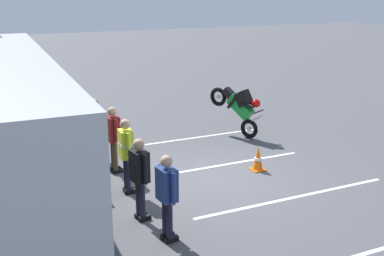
{
  "coord_description": "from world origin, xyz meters",
  "views": [
    {
      "loc": [
        -9.73,
        4.84,
        4.51
      ],
      "look_at": [
        0.79,
        0.14,
        1.1
      ],
      "focal_mm": 44.87,
      "sensor_mm": 36.0,
      "label": 1
    }
  ],
  "objects_px": {
    "spectator_left": "(140,173)",
    "spectator_far_right": "(96,124)",
    "stunt_motorcycle": "(239,106)",
    "spectator_centre": "(126,149)",
    "spectator_right": "(113,134)",
    "parked_motorcycle_silver": "(86,168)",
    "traffic_cone": "(258,159)",
    "spectator_far_left": "(167,191)"
  },
  "relations": [
    {
      "from": "spectator_centre",
      "to": "spectator_far_right",
      "type": "distance_m",
      "value": 2.47
    },
    {
      "from": "stunt_motorcycle",
      "to": "traffic_cone",
      "type": "relative_size",
      "value": 2.99
    },
    {
      "from": "spectator_centre",
      "to": "traffic_cone",
      "type": "distance_m",
      "value": 3.52
    },
    {
      "from": "spectator_centre",
      "to": "parked_motorcycle_silver",
      "type": "distance_m",
      "value": 1.18
    },
    {
      "from": "spectator_far_left",
      "to": "stunt_motorcycle",
      "type": "relative_size",
      "value": 0.89
    },
    {
      "from": "spectator_left",
      "to": "spectator_far_right",
      "type": "xyz_separation_m",
      "value": [
        3.84,
        -0.04,
        -0.02
      ]
    },
    {
      "from": "spectator_far_right",
      "to": "spectator_far_left",
      "type": "bearing_deg",
      "value": -178.22
    },
    {
      "from": "spectator_right",
      "to": "traffic_cone",
      "type": "height_order",
      "value": "spectator_right"
    },
    {
      "from": "spectator_left",
      "to": "spectator_right",
      "type": "bearing_deg",
      "value": -4.27
    },
    {
      "from": "spectator_centre",
      "to": "spectator_right",
      "type": "xyz_separation_m",
      "value": [
        1.34,
        -0.07,
        -0.03
      ]
    },
    {
      "from": "spectator_far_right",
      "to": "traffic_cone",
      "type": "relative_size",
      "value": 2.67
    },
    {
      "from": "spectator_left",
      "to": "spectator_right",
      "type": "distance_m",
      "value": 2.72
    },
    {
      "from": "spectator_far_left",
      "to": "spectator_centre",
      "type": "height_order",
      "value": "spectator_centre"
    },
    {
      "from": "spectator_centre",
      "to": "spectator_far_right",
      "type": "relative_size",
      "value": 1.03
    },
    {
      "from": "spectator_far_left",
      "to": "traffic_cone",
      "type": "height_order",
      "value": "spectator_far_left"
    },
    {
      "from": "spectator_far_right",
      "to": "stunt_motorcycle",
      "type": "xyz_separation_m",
      "value": [
        0.3,
        -4.53,
        -0.03
      ]
    },
    {
      "from": "spectator_centre",
      "to": "traffic_cone",
      "type": "height_order",
      "value": "spectator_centre"
    },
    {
      "from": "spectator_right",
      "to": "stunt_motorcycle",
      "type": "xyz_separation_m",
      "value": [
        1.43,
        -4.36,
        -0.04
      ]
    },
    {
      "from": "spectator_right",
      "to": "parked_motorcycle_silver",
      "type": "bearing_deg",
      "value": 127.39
    },
    {
      "from": "spectator_far_left",
      "to": "traffic_cone",
      "type": "xyz_separation_m",
      "value": [
        2.37,
        -3.39,
        -0.68
      ]
    },
    {
      "from": "spectator_centre",
      "to": "parked_motorcycle_silver",
      "type": "relative_size",
      "value": 0.84
    },
    {
      "from": "stunt_motorcycle",
      "to": "traffic_cone",
      "type": "height_order",
      "value": "stunt_motorcycle"
    },
    {
      "from": "parked_motorcycle_silver",
      "to": "traffic_cone",
      "type": "xyz_separation_m",
      "value": [
        -0.69,
        -4.22,
        -0.18
      ]
    },
    {
      "from": "stunt_motorcycle",
      "to": "spectator_far_right",
      "type": "bearing_deg",
      "value": 93.84
    },
    {
      "from": "spectator_far_left",
      "to": "parked_motorcycle_silver",
      "type": "height_order",
      "value": "spectator_far_left"
    },
    {
      "from": "spectator_left",
      "to": "parked_motorcycle_silver",
      "type": "xyz_separation_m",
      "value": [
        2.06,
        0.65,
        -0.53
      ]
    },
    {
      "from": "spectator_far_left",
      "to": "parked_motorcycle_silver",
      "type": "xyz_separation_m",
      "value": [
        3.05,
        0.84,
        -0.5
      ]
    },
    {
      "from": "spectator_far_right",
      "to": "parked_motorcycle_silver",
      "type": "height_order",
      "value": "spectator_far_right"
    },
    {
      "from": "spectator_far_left",
      "to": "spectator_far_right",
      "type": "xyz_separation_m",
      "value": [
        4.83,
        0.15,
        0.01
      ]
    },
    {
      "from": "spectator_right",
      "to": "parked_motorcycle_silver",
      "type": "xyz_separation_m",
      "value": [
        -0.65,
        0.85,
        -0.52
      ]
    },
    {
      "from": "traffic_cone",
      "to": "spectator_far_right",
      "type": "bearing_deg",
      "value": 55.12
    },
    {
      "from": "spectator_right",
      "to": "parked_motorcycle_silver",
      "type": "height_order",
      "value": "spectator_right"
    },
    {
      "from": "spectator_left",
      "to": "traffic_cone",
      "type": "bearing_deg",
      "value": -68.99
    },
    {
      "from": "spectator_centre",
      "to": "stunt_motorcycle",
      "type": "relative_size",
      "value": 0.92
    },
    {
      "from": "spectator_right",
      "to": "stunt_motorcycle",
      "type": "bearing_deg",
      "value": -71.84
    },
    {
      "from": "parked_motorcycle_silver",
      "to": "stunt_motorcycle",
      "type": "bearing_deg",
      "value": -68.24
    },
    {
      "from": "spectator_centre",
      "to": "spectator_far_right",
      "type": "xyz_separation_m",
      "value": [
        2.46,
        0.1,
        -0.04
      ]
    },
    {
      "from": "spectator_centre",
      "to": "traffic_cone",
      "type": "xyz_separation_m",
      "value": [
        -0.0,
        -3.44,
        -0.73
      ]
    },
    {
      "from": "spectator_left",
      "to": "spectator_far_right",
      "type": "bearing_deg",
      "value": -0.55
    },
    {
      "from": "spectator_right",
      "to": "parked_motorcycle_silver",
      "type": "relative_size",
      "value": 0.83
    },
    {
      "from": "spectator_left",
      "to": "traffic_cone",
      "type": "distance_m",
      "value": 3.89
    },
    {
      "from": "spectator_far_left",
      "to": "spectator_centre",
      "type": "bearing_deg",
      "value": 1.28
    }
  ]
}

